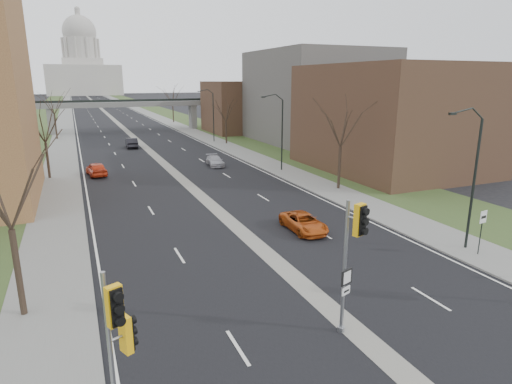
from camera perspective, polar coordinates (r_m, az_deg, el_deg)
ground at (r=18.73m, az=15.26°, el=-19.22°), size 700.00×700.00×0.00m
road_surface at (r=162.57m, az=-19.75°, el=10.25°), size 20.00×600.00×0.01m
median_strip at (r=162.57m, az=-19.75°, el=10.25°), size 1.20×600.00×0.02m
sidewalk_right at (r=163.75m, az=-15.50°, el=10.62°), size 4.00×600.00×0.12m
sidewalk_left at (r=162.26m, az=-24.03°, el=9.86°), size 4.00×600.00×0.12m
grass_verge_right at (r=164.67m, az=-13.40°, el=10.77°), size 8.00×600.00×0.10m
grass_verge_left at (r=162.44m, az=-26.17°, el=9.64°), size 8.00×600.00×0.10m
commercial_block_near at (r=52.70m, az=17.67°, el=9.36°), size 16.00×20.00×12.00m
commercial_block_mid at (r=74.48m, az=7.95°, el=12.44°), size 18.00×22.00×15.00m
commercial_block_far at (r=88.16m, az=-1.66°, el=11.28°), size 14.00×14.00×10.00m
pedestrian_bridge at (r=92.64m, az=-17.03°, el=10.72°), size 34.00×3.00×6.45m
capitol at (r=332.18m, az=-22.09°, el=15.13°), size 48.00×42.00×55.75m
streetlight_near at (r=27.90m, az=26.60°, el=6.28°), size 2.61×0.20×8.70m
streetlight_mid at (r=48.85m, az=2.68°, el=10.78°), size 2.61×0.20×8.70m
streetlight_far at (r=73.12m, az=-6.37°, el=12.02°), size 2.61×0.20×8.70m
tree_left_a at (r=20.46m, az=-30.71°, el=2.32°), size 7.20×7.20×9.40m
tree_left_b at (r=50.17m, az=-26.56°, el=8.54°), size 6.75×6.75×8.81m
tree_left_c at (r=84.04m, az=-25.49°, el=11.11°), size 7.65×7.65×9.99m
tree_right_a at (r=41.22m, az=11.35°, el=9.34°), size 7.20×7.20×9.40m
tree_right_b at (r=70.95m, az=-4.04°, el=11.07°), size 6.30×6.30×8.22m
tree_right_c at (r=109.45m, az=-11.11°, el=12.76°), size 7.65×7.65×9.99m
signal_pole_left at (r=13.18m, az=-17.88°, el=-17.32°), size 0.88×1.22×5.30m
signal_pole_median at (r=17.38m, az=12.78°, el=-6.85°), size 0.79×0.97×5.77m
speed_limit_sign at (r=28.72m, az=27.90°, el=-3.85°), size 0.59×0.10×2.74m
car_left_near at (r=50.58m, az=-20.51°, el=2.91°), size 2.32×4.61×1.51m
car_left_far at (r=70.03m, az=-16.26°, el=6.32°), size 1.80×4.72×1.54m
car_right_near at (r=30.24m, az=6.37°, el=-4.05°), size 2.12×4.48×1.24m
car_right_mid at (r=53.14m, az=-5.50°, el=4.16°), size 2.16×4.41×1.23m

